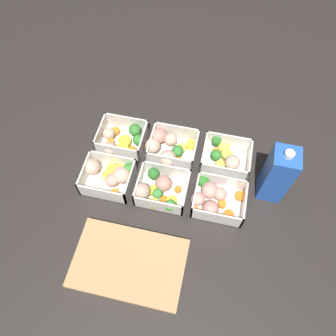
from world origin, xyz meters
name	(u,v)px	position (x,y,z in m)	size (l,w,h in m)	color
ground_plane	(168,171)	(0.00, 0.00, 0.00)	(4.00, 4.00, 0.00)	#282321
container_near_left	(225,157)	(-0.16, -0.07, 0.02)	(0.14, 0.13, 0.06)	silver
container_near_center	(167,147)	(0.02, -0.07, 0.02)	(0.16, 0.13, 0.06)	silver
container_near_right	(122,139)	(0.16, -0.07, 0.02)	(0.14, 0.13, 0.06)	silver
container_far_left	(213,198)	(-0.14, 0.07, 0.02)	(0.16, 0.12, 0.06)	silver
container_far_center	(159,189)	(0.01, 0.07, 0.02)	(0.15, 0.12, 0.06)	silver
container_far_right	(110,175)	(0.16, 0.06, 0.02)	(0.16, 0.13, 0.06)	silver
juice_carton	(277,176)	(-0.29, 0.00, 0.10)	(0.07, 0.07, 0.20)	blue
cutting_board	(129,263)	(0.04, 0.29, 0.01)	(0.28, 0.18, 0.02)	tan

